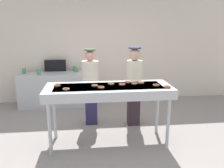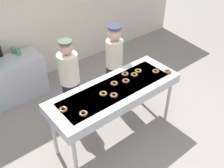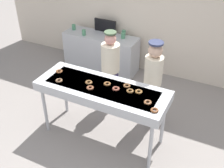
{
  "view_description": "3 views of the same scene",
  "coord_description": "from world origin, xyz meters",
  "views": [
    {
      "loc": [
        -0.36,
        -3.7,
        2.01
      ],
      "look_at": [
        0.06,
        0.03,
        1.05
      ],
      "focal_mm": 37.35,
      "sensor_mm": 36.0,
      "label": 1
    },
    {
      "loc": [
        -1.91,
        -2.27,
        3.32
      ],
      "look_at": [
        0.02,
        0.1,
        1.04
      ],
      "focal_mm": 40.64,
      "sensor_mm": 36.0,
      "label": 2
    },
    {
      "loc": [
        1.73,
        -3.13,
        3.43
      ],
      "look_at": [
        0.12,
        0.1,
        1.05
      ],
      "focal_mm": 44.82,
      "sensor_mm": 36.0,
      "label": 3
    }
  ],
  "objects": [
    {
      "name": "chocolate_donut_1",
      "position": [
        0.78,
        -0.09,
        1.04
      ],
      "size": [
        0.12,
        0.12,
        0.03
      ],
      "primitive_type": "torus",
      "rotation": [
        0.0,
        0.0,
        1.67
      ],
      "color": "brown",
      "rests_on": "fryer_conveyor"
    },
    {
      "name": "chocolate_donut_3",
      "position": [
        0.23,
        0.02,
        1.04
      ],
      "size": [
        0.16,
        0.16,
        0.03
      ],
      "primitive_type": "torus",
      "rotation": [
        0.0,
        0.0,
        0.77
      ],
      "color": "brown",
      "rests_on": "fryer_conveyor"
    },
    {
      "name": "chocolate_donut_10",
      "position": [
        -0.23,
        -0.01,
        1.04
      ],
      "size": [
        0.13,
        0.13,
        0.03
      ],
      "primitive_type": "torus",
      "rotation": [
        0.0,
        0.0,
        1.44
      ],
      "color": "brown",
      "rests_on": "fryer_conveyor"
    },
    {
      "name": "worker_baker",
      "position": [
        0.58,
        0.73,
        0.89
      ],
      "size": [
        0.3,
        0.3,
        1.6
      ],
      "rotation": [
        0.0,
        0.0,
        2.91
      ],
      "color": "#2E2228",
      "rests_on": "ground"
    },
    {
      "name": "paper_cup_3",
      "position": [
        -1.49,
        1.92,
        0.91
      ],
      "size": [
        0.09,
        0.09,
        0.13
      ],
      "primitive_type": "cylinder",
      "color": "#4C8C66",
      "rests_on": "prep_counter"
    },
    {
      "name": "paper_cup_2",
      "position": [
        -0.66,
        2.29,
        0.91
      ],
      "size": [
        0.09,
        0.09,
        0.13
      ],
      "primitive_type": "cylinder",
      "color": "#4C8C66",
      "rests_on": "prep_counter"
    },
    {
      "name": "chocolate_donut_6",
      "position": [
        0.35,
        0.17,
        1.04
      ],
      "size": [
        0.12,
        0.12,
        0.03
      ],
      "primitive_type": "torus",
      "rotation": [
        0.0,
        0.0,
        1.68
      ],
      "color": "brown",
      "rests_on": "fryer_conveyor"
    },
    {
      "name": "chocolate_donut_2",
      "position": [
        0.93,
        -0.21,
        1.04
      ],
      "size": [
        0.16,
        0.16,
        0.03
      ],
      "primitive_type": "torus",
      "rotation": [
        0.0,
        0.0,
        2.38
      ],
      "color": "brown",
      "rests_on": "fryer_conveyor"
    },
    {
      "name": "chocolate_donut_8",
      "position": [
        0.57,
        0.1,
        1.04
      ],
      "size": [
        0.15,
        0.15,
        0.03
      ],
      "primitive_type": "torus",
      "rotation": [
        0.0,
        0.0,
        2.76
      ],
      "color": "brown",
      "rests_on": "fryer_conveyor"
    },
    {
      "name": "chocolate_donut_4",
      "position": [
        -0.13,
        -0.13,
        1.04
      ],
      "size": [
        0.15,
        0.15,
        0.03
      ],
      "primitive_type": "torus",
      "rotation": [
        0.0,
        0.0,
        0.5
      ],
      "color": "brown",
      "rests_on": "fryer_conveyor"
    },
    {
      "name": "worker_assistant",
      "position": [
        -0.28,
        0.86,
        0.88
      ],
      "size": [
        0.34,
        0.34,
        1.56
      ],
      "rotation": [
        0.0,
        0.0,
        3.36
      ],
      "color": "#27214A",
      "rests_on": "ground"
    },
    {
      "name": "chocolate_donut_7",
      "position": [
        -0.84,
        0.07,
        1.04
      ],
      "size": [
        0.15,
        0.15,
        0.03
      ],
      "primitive_type": "torus",
      "rotation": [
        0.0,
        0.0,
        2.02
      ],
      "color": "brown",
      "rests_on": "fryer_conveyor"
    },
    {
      "name": "back_wall",
      "position": [
        0.0,
        2.53,
        1.54
      ],
      "size": [
        8.0,
        0.12,
        3.07
      ],
      "primitive_type": "cube",
      "color": "beige",
      "rests_on": "ground"
    },
    {
      "name": "paper_cup_0",
      "position": [
        -1.87,
        2.09,
        0.91
      ],
      "size": [
        0.09,
        0.09,
        0.13
      ],
      "primitive_type": "cylinder",
      "color": "#4C8C66",
      "rests_on": "prep_counter"
    },
    {
      "name": "chocolate_donut_9",
      "position": [
        0.05,
        0.08,
        1.04
      ],
      "size": [
        0.16,
        0.16,
        0.03
      ],
      "primitive_type": "torus",
      "rotation": [
        0.0,
        0.0,
        2.54
      ],
      "color": "brown",
      "rests_on": "fryer_conveyor"
    },
    {
      "name": "fryer_conveyor",
      "position": [
        0.0,
        0.0,
        0.94
      ],
      "size": [
        2.09,
        0.76,
        1.03
      ],
      "color": "#B7BABF",
      "rests_on": "ground"
    },
    {
      "name": "prep_counter",
      "position": [
        -1.15,
        2.08,
        0.43
      ],
      "size": [
        1.75,
        0.56,
        0.85
      ],
      "primitive_type": "cube",
      "color": "#B7BABF",
      "rests_on": "ground"
    },
    {
      "name": "menu_display",
      "position": [
        -1.15,
        2.31,
        1.0
      ],
      "size": [
        0.54,
        0.04,
        0.3
      ],
      "primitive_type": "cube",
      "color": "black",
      "rests_on": "prep_counter"
    },
    {
      "name": "chocolate_donut_0",
      "position": [
        0.45,
        0.06,
        1.04
      ],
      "size": [
        0.14,
        0.14,
        0.03
      ],
      "primitive_type": "torus",
      "rotation": [
        0.0,
        0.0,
        1.31
      ],
      "color": "brown",
      "rests_on": "fryer_conveyor"
    },
    {
      "name": "chocolate_donut_5",
      "position": [
        -0.68,
        -0.17,
        1.04
      ],
      "size": [
        0.13,
        0.13,
        0.03
      ],
      "primitive_type": "torus",
      "rotation": [
        0.0,
        0.0,
        1.38
      ],
      "color": "brown",
      "rests_on": "fryer_conveyor"
    },
    {
      "name": "paper_cup_1",
      "position": [
        -0.62,
        2.16,
        0.91
      ],
      "size": [
        0.09,
        0.09,
        0.13
      ],
      "primitive_type": "cylinder",
      "color": "#4C8C66",
      "rests_on": "prep_counter"
    },
    {
      "name": "ground_plane",
      "position": [
        0.0,
        0.0,
        0.0
      ],
      "size": [
        16.0,
        16.0,
        0.0
      ],
      "primitive_type": "plane",
      "color": "gray"
    }
  ]
}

